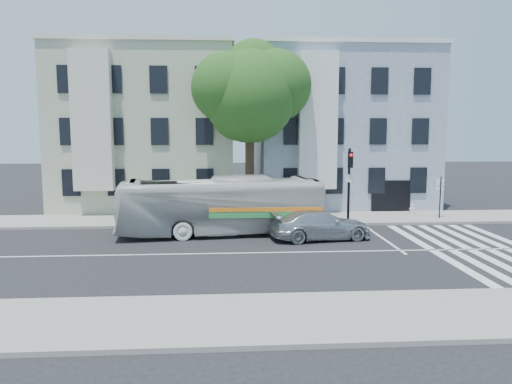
{
  "coord_description": "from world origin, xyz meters",
  "views": [
    {
      "loc": [
        -1.62,
        -21.95,
        5.59
      ],
      "look_at": [
        0.02,
        2.96,
        2.4
      ],
      "focal_mm": 35.0,
      "sensor_mm": 36.0,
      "label": 1
    }
  ],
  "objects": [
    {
      "name": "sidewalk_far",
      "position": [
        0.0,
        8.0,
        0.07
      ],
      "size": [
        80.0,
        4.0,
        0.15
      ],
      "primitive_type": "cube",
      "color": "gray",
      "rests_on": "ground"
    },
    {
      "name": "bus",
      "position": [
        -1.71,
        4.11,
        1.53
      ],
      "size": [
        3.9,
        11.22,
        3.06
      ],
      "primitive_type": "imported",
      "rotation": [
        0.0,
        0.0,
        1.69
      ],
      "color": "silver",
      "rests_on": "ground"
    },
    {
      "name": "street_tree",
      "position": [
        0.06,
        8.74,
        7.83
      ],
      "size": [
        7.3,
        5.9,
        11.1
      ],
      "color": "#2D2116",
      "rests_on": "ground"
    },
    {
      "name": "hedge",
      "position": [
        -1.87,
        6.3,
        0.5
      ],
      "size": [
        8.54,
        1.47,
        0.7
      ],
      "primitive_type": null,
      "rotation": [
        0.0,
        0.0,
        0.07
      ],
      "color": "#366420",
      "rests_on": "sidewalk_far"
    },
    {
      "name": "sidewalk_near",
      "position": [
        0.0,
        -8.0,
        0.07
      ],
      "size": [
        80.0,
        4.0,
        0.15
      ],
      "primitive_type": "cube",
      "color": "gray",
      "rests_on": "ground"
    },
    {
      "name": "far_sign_pole",
      "position": [
        11.56,
        7.36,
        1.76
      ],
      "size": [
        0.44,
        0.24,
        2.55
      ],
      "rotation": [
        0.0,
        0.0,
        -0.37
      ],
      "color": "black",
      "rests_on": "sidewalk_far"
    },
    {
      "name": "sedan",
      "position": [
        3.27,
        2.6,
        0.74
      ],
      "size": [
        2.83,
        5.38,
        1.49
      ],
      "primitive_type": "imported",
      "rotation": [
        0.0,
        0.0,
        1.72
      ],
      "color": "silver",
      "rests_on": "ground"
    },
    {
      "name": "building_left",
      "position": [
        -7.0,
        15.0,
        5.5
      ],
      "size": [
        12.0,
        10.0,
        11.0
      ],
      "primitive_type": "cube",
      "color": "#AEB093",
      "rests_on": "ground"
    },
    {
      "name": "traffic_signal",
      "position": [
        5.56,
        5.94,
        2.89
      ],
      "size": [
        0.46,
        0.54,
        4.47
      ],
      "rotation": [
        0.0,
        0.0,
        -0.31
      ],
      "color": "black",
      "rests_on": "ground"
    },
    {
      "name": "fire_hydrant",
      "position": [
        10.39,
        8.7,
        0.5
      ],
      "size": [
        0.37,
        0.22,
        0.68
      ],
      "rotation": [
        0.0,
        0.0,
        0.01
      ],
      "color": "silver",
      "rests_on": "sidewalk_far"
    },
    {
      "name": "ground",
      "position": [
        0.0,
        0.0,
        0.0
      ],
      "size": [
        120.0,
        120.0,
        0.0
      ],
      "primitive_type": "plane",
      "color": "black",
      "rests_on": "ground"
    },
    {
      "name": "building_right",
      "position": [
        7.0,
        15.0,
        5.5
      ],
      "size": [
        12.0,
        10.0,
        11.0
      ],
      "primitive_type": "cube",
      "color": "gray",
      "rests_on": "ground"
    }
  ]
}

